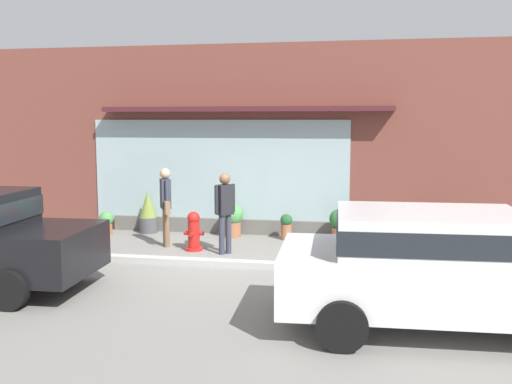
{
  "coord_description": "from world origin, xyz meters",
  "views": [
    {
      "loc": [
        2.78,
        -10.57,
        2.75
      ],
      "look_at": [
        0.59,
        1.2,
        1.26
      ],
      "focal_mm": 40.31,
      "sensor_mm": 36.0,
      "label": 1
    }
  ],
  "objects_px": {
    "potted_plant_near_hydrant": "(232,219)",
    "potted_plant_corner_tall": "(148,213)",
    "fire_hydrant": "(194,231)",
    "potted_plant_by_entrance": "(453,226)",
    "pedestrian_with_handbag": "(166,201)",
    "pedestrian_passerby": "(225,207)",
    "potted_plant_window_left": "(339,223)",
    "potted_plant_doorstep": "(286,226)",
    "parked_car_white": "(439,263)",
    "potted_plant_trailing_edge": "(106,222)"
  },
  "relations": [
    {
      "from": "pedestrian_passerby",
      "to": "potted_plant_near_hydrant",
      "type": "height_order",
      "value": "pedestrian_passerby"
    },
    {
      "from": "potted_plant_window_left",
      "to": "potted_plant_corner_tall",
      "type": "relative_size",
      "value": 0.72
    },
    {
      "from": "pedestrian_passerby",
      "to": "potted_plant_corner_tall",
      "type": "height_order",
      "value": "pedestrian_passerby"
    },
    {
      "from": "potted_plant_by_entrance",
      "to": "potted_plant_trailing_edge",
      "type": "bearing_deg",
      "value": -179.91
    },
    {
      "from": "fire_hydrant",
      "to": "potted_plant_near_hydrant",
      "type": "bearing_deg",
      "value": 72.61
    },
    {
      "from": "potted_plant_trailing_edge",
      "to": "potted_plant_corner_tall",
      "type": "relative_size",
      "value": 0.55
    },
    {
      "from": "fire_hydrant",
      "to": "parked_car_white",
      "type": "height_order",
      "value": "parked_car_white"
    },
    {
      "from": "potted_plant_near_hydrant",
      "to": "potted_plant_corner_tall",
      "type": "xyz_separation_m",
      "value": [
        -2.16,
        0.12,
        0.05
      ]
    },
    {
      "from": "pedestrian_passerby",
      "to": "potted_plant_window_left",
      "type": "distance_m",
      "value": 2.92
    },
    {
      "from": "fire_hydrant",
      "to": "pedestrian_with_handbag",
      "type": "xyz_separation_m",
      "value": [
        -0.7,
        0.24,
        0.6
      ]
    },
    {
      "from": "fire_hydrant",
      "to": "potted_plant_doorstep",
      "type": "height_order",
      "value": "fire_hydrant"
    },
    {
      "from": "potted_plant_window_left",
      "to": "potted_plant_corner_tall",
      "type": "bearing_deg",
      "value": 178.2
    },
    {
      "from": "potted_plant_trailing_edge",
      "to": "potted_plant_doorstep",
      "type": "xyz_separation_m",
      "value": [
        4.36,
        0.23,
        0.01
      ]
    },
    {
      "from": "pedestrian_passerby",
      "to": "potted_plant_window_left",
      "type": "bearing_deg",
      "value": 168.34
    },
    {
      "from": "parked_car_white",
      "to": "potted_plant_near_hydrant",
      "type": "xyz_separation_m",
      "value": [
        -4.03,
        5.44,
        -0.46
      ]
    },
    {
      "from": "potted_plant_trailing_edge",
      "to": "pedestrian_passerby",
      "type": "bearing_deg",
      "value": -23.51
    },
    {
      "from": "potted_plant_corner_tall",
      "to": "potted_plant_doorstep",
      "type": "bearing_deg",
      "value": -3.47
    },
    {
      "from": "potted_plant_window_left",
      "to": "potted_plant_doorstep",
      "type": "xyz_separation_m",
      "value": [
        -1.22,
        -0.06,
        -0.09
      ]
    },
    {
      "from": "pedestrian_with_handbag",
      "to": "potted_plant_window_left",
      "type": "bearing_deg",
      "value": 79.96
    },
    {
      "from": "potted_plant_near_hydrant",
      "to": "potted_plant_corner_tall",
      "type": "bearing_deg",
      "value": 176.79
    },
    {
      "from": "pedestrian_with_handbag",
      "to": "potted_plant_trailing_edge",
      "type": "bearing_deg",
      "value": -147.27
    },
    {
      "from": "fire_hydrant",
      "to": "pedestrian_with_handbag",
      "type": "height_order",
      "value": "pedestrian_with_handbag"
    },
    {
      "from": "potted_plant_near_hydrant",
      "to": "potted_plant_corner_tall",
      "type": "height_order",
      "value": "potted_plant_corner_tall"
    },
    {
      "from": "potted_plant_corner_tall",
      "to": "pedestrian_with_handbag",
      "type": "bearing_deg",
      "value": -55.87
    },
    {
      "from": "fire_hydrant",
      "to": "potted_plant_near_hydrant",
      "type": "distance_m",
      "value": 1.63
    },
    {
      "from": "potted_plant_window_left",
      "to": "potted_plant_trailing_edge",
      "type": "bearing_deg",
      "value": -177.0
    },
    {
      "from": "pedestrian_passerby",
      "to": "parked_car_white",
      "type": "relative_size",
      "value": 0.38
    },
    {
      "from": "potted_plant_doorstep",
      "to": "potted_plant_by_entrance",
      "type": "relative_size",
      "value": 0.73
    },
    {
      "from": "parked_car_white",
      "to": "potted_plant_near_hydrant",
      "type": "distance_m",
      "value": 6.79
    },
    {
      "from": "potted_plant_doorstep",
      "to": "parked_car_white",
      "type": "bearing_deg",
      "value": -62.96
    },
    {
      "from": "pedestrian_with_handbag",
      "to": "potted_plant_corner_tall",
      "type": "xyz_separation_m",
      "value": [
        -0.97,
        1.44,
        -0.52
      ]
    },
    {
      "from": "potted_plant_near_hydrant",
      "to": "fire_hydrant",
      "type": "bearing_deg",
      "value": -107.39
    },
    {
      "from": "pedestrian_with_handbag",
      "to": "potted_plant_doorstep",
      "type": "relative_size",
      "value": 2.88
    },
    {
      "from": "pedestrian_with_handbag",
      "to": "pedestrian_passerby",
      "type": "height_order",
      "value": "pedestrian_with_handbag"
    },
    {
      "from": "pedestrian_passerby",
      "to": "potted_plant_near_hydrant",
      "type": "relative_size",
      "value": 2.12
    },
    {
      "from": "potted_plant_window_left",
      "to": "potted_plant_corner_tall",
      "type": "distance_m",
      "value": 4.69
    },
    {
      "from": "potted_plant_trailing_edge",
      "to": "potted_plant_corner_tall",
      "type": "distance_m",
      "value": 1.02
    },
    {
      "from": "fire_hydrant",
      "to": "potted_plant_by_entrance",
      "type": "distance_m",
      "value": 5.6
    },
    {
      "from": "parked_car_white",
      "to": "potted_plant_trailing_edge",
      "type": "height_order",
      "value": "parked_car_white"
    },
    {
      "from": "parked_car_white",
      "to": "potted_plant_doorstep",
      "type": "bearing_deg",
      "value": 114.49
    },
    {
      "from": "potted_plant_doorstep",
      "to": "potted_plant_corner_tall",
      "type": "relative_size",
      "value": 0.58
    },
    {
      "from": "potted_plant_doorstep",
      "to": "potted_plant_corner_tall",
      "type": "distance_m",
      "value": 3.47
    },
    {
      "from": "potted_plant_near_hydrant",
      "to": "potted_plant_doorstep",
      "type": "bearing_deg",
      "value": -3.92
    },
    {
      "from": "potted_plant_corner_tall",
      "to": "potted_plant_near_hydrant",
      "type": "bearing_deg",
      "value": -3.21
    },
    {
      "from": "potted_plant_by_entrance",
      "to": "potted_plant_window_left",
      "type": "bearing_deg",
      "value": 173.49
    },
    {
      "from": "pedestrian_with_handbag",
      "to": "potted_plant_near_hydrant",
      "type": "xyz_separation_m",
      "value": [
        1.19,
        1.32,
        -0.57
      ]
    },
    {
      "from": "pedestrian_with_handbag",
      "to": "potted_plant_corner_tall",
      "type": "relative_size",
      "value": 1.68
    },
    {
      "from": "potted_plant_window_left",
      "to": "potted_plant_by_entrance",
      "type": "relative_size",
      "value": 0.9
    },
    {
      "from": "pedestrian_with_handbag",
      "to": "potted_plant_trailing_edge",
      "type": "height_order",
      "value": "pedestrian_with_handbag"
    },
    {
      "from": "parked_car_white",
      "to": "potted_plant_by_entrance",
      "type": "xyz_separation_m",
      "value": [
        0.94,
        5.13,
        -0.41
      ]
    }
  ]
}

